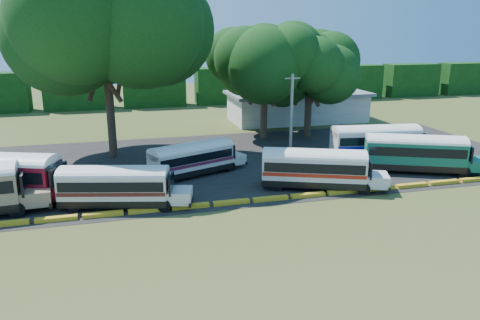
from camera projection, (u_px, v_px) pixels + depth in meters
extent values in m
plane|color=#2F4A18|center=(214.00, 211.00, 32.76)|extent=(160.00, 160.00, 0.00)
cube|color=black|center=(199.00, 164.00, 44.17)|extent=(64.00, 24.00, 0.02)
cube|color=gold|center=(7.00, 224.00, 30.33)|extent=(2.70, 0.45, 0.30)
cube|color=gold|center=(56.00, 219.00, 31.07)|extent=(2.70, 0.45, 0.30)
cube|color=gold|center=(103.00, 215.00, 31.81)|extent=(2.70, 0.45, 0.30)
cube|color=gold|center=(148.00, 210.00, 32.55)|extent=(2.70, 0.45, 0.30)
cube|color=gold|center=(191.00, 206.00, 33.28)|extent=(2.70, 0.45, 0.30)
cube|color=gold|center=(231.00, 202.00, 34.02)|extent=(2.70, 0.45, 0.30)
cube|color=gold|center=(270.00, 199.00, 34.76)|extent=(2.70, 0.45, 0.30)
cube|color=gold|center=(308.00, 195.00, 35.50)|extent=(2.70, 0.45, 0.30)
cube|color=gold|center=(344.00, 192.00, 36.24)|extent=(2.70, 0.45, 0.30)
cube|color=gold|center=(378.00, 189.00, 36.98)|extent=(2.70, 0.45, 0.30)
cube|color=gold|center=(412.00, 185.00, 37.72)|extent=(2.70, 0.45, 0.30)
cube|color=gold|center=(444.00, 182.00, 38.46)|extent=(2.70, 0.45, 0.30)
cube|color=gold|center=(474.00, 180.00, 39.20)|extent=(2.70, 0.45, 0.30)
cube|color=silver|center=(297.00, 108.00, 64.63)|extent=(18.00, 8.00, 3.60)
cube|color=#595C61|center=(298.00, 93.00, 64.09)|extent=(19.00, 9.00, 0.40)
cube|color=black|center=(77.00, 90.00, 73.66)|extent=(10.00, 4.00, 6.00)
cube|color=black|center=(154.00, 88.00, 76.62)|extent=(10.00, 4.00, 6.00)
cube|color=black|center=(225.00, 86.00, 79.58)|extent=(10.00, 4.00, 6.00)
cube|color=black|center=(291.00, 84.00, 82.53)|extent=(10.00, 4.00, 6.00)
cube|color=black|center=(353.00, 82.00, 85.49)|extent=(10.00, 4.00, 6.00)
cube|color=black|center=(410.00, 80.00, 88.44)|extent=(10.00, 4.00, 6.00)
cube|color=black|center=(464.00, 78.00, 91.40)|extent=(10.00, 4.00, 6.00)
cylinder|color=black|center=(16.00, 210.00, 31.50)|extent=(1.13, 0.40, 1.11)
cylinder|color=black|center=(20.00, 198.00, 33.65)|extent=(1.13, 0.40, 1.11)
cube|color=#9B7B5E|center=(36.00, 195.00, 32.83)|extent=(2.19, 2.60, 1.06)
cube|color=black|center=(24.00, 182.00, 32.31)|extent=(0.38, 2.56, 1.53)
cube|color=black|center=(51.00, 200.00, 33.26)|extent=(0.42, 2.73, 0.33)
cylinder|color=black|center=(46.00, 201.00, 33.12)|extent=(1.14, 0.68, 1.10)
cylinder|color=black|center=(62.00, 190.00, 35.39)|extent=(1.14, 0.68, 1.10)
cube|color=maroon|center=(69.00, 190.00, 34.00)|extent=(2.71, 2.97, 1.05)
cube|color=black|center=(59.00, 175.00, 33.78)|extent=(1.05, 2.44, 1.52)
cube|color=black|center=(82.00, 196.00, 34.03)|extent=(1.13, 2.60, 0.33)
cylinder|color=black|center=(164.00, 206.00, 32.50)|extent=(0.96, 0.48, 0.92)
cylinder|color=black|center=(168.00, 196.00, 34.40)|extent=(0.96, 0.48, 0.92)
cylinder|color=black|center=(74.00, 206.00, 32.43)|extent=(0.96, 0.48, 0.92)
cylinder|color=black|center=(83.00, 196.00, 34.33)|extent=(0.96, 0.48, 0.92)
cube|color=black|center=(116.00, 199.00, 33.37)|extent=(7.90, 4.08, 0.51)
cube|color=silver|center=(115.00, 185.00, 33.08)|extent=(7.90, 4.08, 1.69)
cube|color=black|center=(114.00, 182.00, 33.02)|extent=(7.62, 4.06, 0.71)
cube|color=#4F1A14|center=(115.00, 189.00, 33.17)|extent=(7.83, 4.10, 0.28)
ellipsoid|color=silver|center=(114.00, 173.00, 32.85)|extent=(7.90, 4.08, 1.04)
cube|color=silver|center=(180.00, 195.00, 33.35)|extent=(2.11, 2.37, 0.88)
cube|color=black|center=(171.00, 183.00, 33.10)|extent=(0.65, 2.09, 1.27)
cube|color=black|center=(191.00, 200.00, 33.46)|extent=(0.71, 2.23, 0.28)
cube|color=black|center=(63.00, 201.00, 33.35)|extent=(0.71, 2.23, 0.28)
cylinder|color=black|center=(231.00, 167.00, 41.81)|extent=(0.92, 0.57, 0.89)
cylinder|color=black|center=(219.00, 162.00, 43.28)|extent=(0.92, 0.57, 0.89)
cylinder|color=black|center=(171.00, 179.00, 38.28)|extent=(0.92, 0.57, 0.89)
cylinder|color=black|center=(160.00, 174.00, 39.75)|extent=(0.92, 0.57, 0.89)
cube|color=black|center=(192.00, 170.00, 40.48)|extent=(7.63, 4.85, 0.49)
cube|color=beige|center=(191.00, 158.00, 40.20)|extent=(7.63, 4.85, 1.64)
cube|color=black|center=(191.00, 156.00, 40.14)|extent=(7.38, 4.78, 0.69)
cube|color=maroon|center=(191.00, 161.00, 40.28)|extent=(7.58, 4.85, 0.27)
ellipsoid|color=silver|center=(191.00, 149.00, 39.97)|extent=(7.63, 4.85, 1.01)
cube|color=beige|center=(233.00, 158.00, 43.00)|extent=(2.24, 2.43, 0.85)
cube|color=black|center=(228.00, 150.00, 42.44)|extent=(0.90, 1.95, 1.23)
cube|color=black|center=(240.00, 161.00, 43.54)|extent=(0.98, 2.09, 0.27)
cube|color=black|center=(154.00, 178.00, 38.40)|extent=(0.98, 2.09, 0.27)
cylinder|color=black|center=(364.00, 189.00, 35.87)|extent=(1.01, 0.62, 0.98)
cylinder|color=black|center=(360.00, 180.00, 37.88)|extent=(1.01, 0.62, 0.98)
cylinder|color=black|center=(277.00, 185.00, 36.69)|extent=(1.01, 0.62, 0.98)
cylinder|color=black|center=(278.00, 177.00, 38.69)|extent=(1.01, 0.62, 0.98)
cube|color=black|center=(313.00, 181.00, 37.30)|extent=(8.36, 5.30, 0.54)
cube|color=silver|center=(314.00, 167.00, 36.99)|extent=(8.36, 5.30, 1.79)
cube|color=black|center=(314.00, 164.00, 36.93)|extent=(8.08, 5.23, 0.75)
cube|color=#A81F10|center=(314.00, 171.00, 37.09)|extent=(8.30, 5.30, 0.29)
ellipsoid|color=silver|center=(314.00, 156.00, 36.75)|extent=(8.36, 5.30, 1.10)
cube|color=silver|center=(376.00, 180.00, 36.62)|extent=(2.44, 2.66, 0.93)
cube|color=black|center=(369.00, 168.00, 36.44)|extent=(0.99, 2.14, 1.34)
cube|color=black|center=(387.00, 185.00, 36.63)|extent=(1.07, 2.29, 0.29)
cube|color=black|center=(264.00, 180.00, 37.82)|extent=(1.07, 2.29, 0.29)
cylinder|color=black|center=(418.00, 155.00, 45.30)|extent=(1.05, 0.41, 1.02)
cylinder|color=black|center=(407.00, 150.00, 47.39)|extent=(1.05, 0.41, 1.02)
cylinder|color=black|center=(349.00, 158.00, 44.43)|extent=(1.05, 0.41, 1.02)
cylinder|color=black|center=(341.00, 152.00, 46.52)|extent=(1.05, 0.41, 1.02)
cube|color=black|center=(374.00, 152.00, 45.80)|extent=(8.64, 3.61, 0.56)
cube|color=silver|center=(375.00, 140.00, 45.48)|extent=(8.64, 3.61, 1.87)
cube|color=black|center=(375.00, 138.00, 45.42)|extent=(8.31, 3.63, 0.79)
cube|color=#0E1291|center=(375.00, 144.00, 45.58)|extent=(8.56, 3.64, 0.31)
ellipsoid|color=silver|center=(376.00, 131.00, 45.22)|extent=(8.64, 3.61, 1.15)
cube|color=silver|center=(424.00, 148.00, 46.36)|extent=(2.11, 2.47, 0.97)
cube|color=black|center=(419.00, 138.00, 46.01)|extent=(0.45, 2.35, 1.40)
cube|color=black|center=(431.00, 151.00, 46.58)|extent=(0.50, 2.51, 0.31)
cube|color=black|center=(333.00, 155.00, 45.31)|extent=(0.50, 2.51, 0.31)
cylinder|color=black|center=(464.00, 172.00, 40.01)|extent=(1.05, 0.68, 1.02)
cylinder|color=black|center=(457.00, 165.00, 42.09)|extent=(1.05, 0.68, 1.02)
cylinder|color=black|center=(380.00, 168.00, 41.08)|extent=(1.05, 0.68, 1.02)
cylinder|color=black|center=(377.00, 162.00, 43.16)|extent=(1.05, 0.68, 1.02)
cube|color=black|center=(413.00, 165.00, 41.62)|extent=(8.70, 5.75, 0.56)
cube|color=#136348|center=(414.00, 152.00, 41.29)|extent=(8.70, 5.75, 1.87)
cube|color=black|center=(415.00, 149.00, 41.23)|extent=(8.42, 5.67, 0.79)
ellipsoid|color=silver|center=(415.00, 141.00, 41.04)|extent=(8.70, 5.75, 1.15)
cube|color=#136348|center=(475.00, 164.00, 40.75)|extent=(2.60, 2.81, 0.97)
cube|color=black|center=(468.00, 153.00, 40.58)|extent=(1.10, 2.21, 1.40)
cube|color=black|center=(365.00, 164.00, 42.29)|extent=(1.19, 2.36, 0.31)
cylinder|color=#332019|center=(111.00, 114.00, 45.75)|extent=(0.80, 0.80, 8.60)
cylinder|color=#332019|center=(121.00, 75.00, 45.47)|extent=(1.46, 3.04, 4.88)
cylinder|color=#332019|center=(97.00, 75.00, 45.29)|extent=(2.31, 2.63, 4.88)
cylinder|color=#332019|center=(105.00, 77.00, 43.51)|extent=(3.10, 0.97, 4.88)
ellipsoid|color=black|center=(104.00, 27.00, 43.54)|extent=(14.41, 14.41, 10.57)
cylinder|color=#332019|center=(264.00, 112.00, 53.83)|extent=(0.80, 0.80, 6.15)
cylinder|color=#332019|center=(273.00, 88.00, 53.83)|extent=(1.20, 2.32, 3.55)
cylinder|color=#332019|center=(254.00, 89.00, 53.64)|extent=(1.82, 2.05, 3.55)
cylinder|color=#332019|center=(266.00, 91.00, 51.87)|extent=(2.34, 0.83, 3.55)
ellipsoid|color=black|center=(265.00, 59.00, 52.20)|extent=(10.64, 10.64, 7.80)
cylinder|color=#332019|center=(308.00, 112.00, 55.04)|extent=(0.80, 0.80, 5.76)
cylinder|color=#332019|center=(317.00, 90.00, 55.08)|extent=(1.16, 2.20, 3.34)
cylinder|color=#332019|center=(298.00, 90.00, 54.90)|extent=(1.74, 1.95, 3.34)
cylinder|color=#332019|center=(311.00, 93.00, 53.12)|extent=(2.22, 0.81, 3.34)
ellipsoid|color=black|center=(310.00, 63.00, 53.51)|extent=(9.70, 9.70, 7.12)
cylinder|color=gray|center=(291.00, 115.00, 46.87)|extent=(0.30, 0.30, 8.05)
cube|color=gray|center=(292.00, 78.00, 45.88)|extent=(1.60, 0.12, 0.12)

